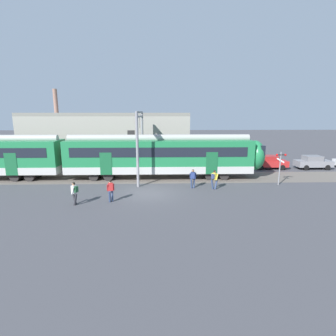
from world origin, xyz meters
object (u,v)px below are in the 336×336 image
object	(u,v)px
pedestrian_yellow	(214,178)
parked_car_red	(269,162)
pedestrian_white	(75,191)
crossing_signal	(280,163)
parked_car_grey	(313,162)
pedestrian_navy	(193,177)
commuter_train	(72,156)
pedestrian_red	(111,189)

from	to	relation	value
pedestrian_yellow	parked_car_red	xyz separation A→B (m)	(8.07, 8.19, -0.21)
pedestrian_white	parked_car_red	size ratio (longest dim) A/B	0.41
pedestrian_yellow	crossing_signal	size ratio (longest dim) A/B	0.56
parked_car_red	parked_car_grey	bearing A→B (deg)	-2.31
pedestrian_navy	parked_car_red	world-z (taller)	pedestrian_navy
pedestrian_navy	crossing_signal	size ratio (longest dim) A/B	0.56
commuter_train	crossing_signal	size ratio (longest dim) A/B	12.68
parked_car_red	pedestrian_navy	bearing A→B (deg)	-141.68
pedestrian_yellow	pedestrian_white	bearing A→B (deg)	-161.45
pedestrian_red	pedestrian_navy	distance (m)	7.26
commuter_train	parked_car_red	distance (m)	21.68
crossing_signal	parked_car_red	bearing A→B (deg)	74.42
parked_car_red	pedestrian_white	bearing A→B (deg)	-147.80
commuter_train	pedestrian_yellow	world-z (taller)	commuter_train
pedestrian_yellow	crossing_signal	world-z (taller)	crossing_signal
pedestrian_red	pedestrian_yellow	size ratio (longest dim) A/B	1.00
pedestrian_navy	parked_car_grey	xyz separation A→B (m)	(14.92, 7.56, -0.21)
pedestrian_red	parked_car_red	size ratio (longest dim) A/B	0.41
pedestrian_red	parked_car_red	world-z (taller)	pedestrian_red
parked_car_red	parked_car_grey	world-z (taller)	same
commuter_train	pedestrian_red	bearing A→B (deg)	-55.02
commuter_train	crossing_signal	bearing A→B (deg)	-8.78
pedestrian_red	parked_car_red	distance (m)	19.71
crossing_signal	pedestrian_white	bearing A→B (deg)	-164.11
pedestrian_yellow	commuter_train	bearing A→B (deg)	162.39
pedestrian_white	commuter_train	bearing A→B (deg)	108.58
crossing_signal	parked_car_grey	bearing A→B (deg)	43.91
pedestrian_red	pedestrian_navy	xyz separation A→B (m)	(6.41, 3.41, 0.03)
parked_car_red	crossing_signal	xyz separation A→B (m)	(-1.95, -6.99, 1.23)
pedestrian_red	pedestrian_yellow	world-z (taller)	same
pedestrian_navy	parked_car_grey	size ratio (longest dim) A/B	0.41
pedestrian_red	crossing_signal	distance (m)	14.92
pedestrian_navy	pedestrian_yellow	distance (m)	1.81
pedestrian_yellow	parked_car_red	size ratio (longest dim) A/B	0.41
parked_car_grey	crossing_signal	size ratio (longest dim) A/B	1.34
commuter_train	pedestrian_red	size ratio (longest dim) A/B	22.83
commuter_train	pedestrian_yellow	xyz separation A→B (m)	(13.18, -4.18, -1.26)
commuter_train	crossing_signal	world-z (taller)	commuter_train
commuter_train	pedestrian_navy	distance (m)	12.10
pedestrian_white	parked_car_red	world-z (taller)	pedestrian_white
commuter_train	pedestrian_white	distance (m)	8.26
pedestrian_white	parked_car_grey	world-z (taller)	pedestrian_white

